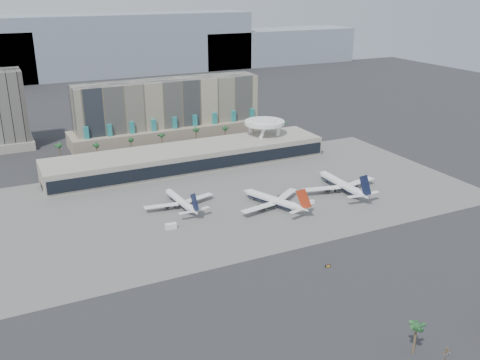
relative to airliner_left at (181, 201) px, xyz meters
name	(u,v)px	position (x,y,z in m)	size (l,w,h in m)	color
ground	(278,241)	(25.62, -53.12, -3.34)	(900.00, 900.00, 0.00)	#232326
apron_pad	(226,197)	(25.62, 1.88, -3.31)	(260.00, 130.00, 0.06)	#5B5B59
mountain_ridge	(102,50)	(53.50, 416.88, 26.55)	(680.00, 60.00, 70.00)	gray
hotel	(169,115)	(35.62, 121.30, 13.47)	(140.00, 30.00, 42.00)	tan
office_tower	(5,114)	(-69.38, 146.88, 19.60)	(30.00, 30.00, 52.00)	black
terminal	(189,156)	(25.62, 56.72, 3.17)	(170.00, 32.50, 14.50)	#ABA296
saucer_structure	(264,125)	(80.62, 62.88, 15.11)	(26.00, 26.00, 21.89)	white
palm_row	(180,135)	(32.62, 91.88, 7.16)	(157.80, 2.80, 13.10)	brown
airliner_left	(181,201)	(0.00, 0.00, 0.00)	(37.15, 38.37, 13.25)	white
airliner_centre	(274,200)	(41.78, -19.95, 0.36)	(38.83, 40.02, 14.66)	white
airliner_right	(342,184)	(84.99, -17.06, 0.67)	(44.75, 46.04, 15.90)	white
service_vehicle_a	(171,226)	(-12.42, -21.20, -2.10)	(5.08, 2.48, 2.48)	white
service_vehicle_b	(311,202)	(60.94, -24.19, -2.47)	(3.39, 1.93, 1.74)	white
taxiway_sign	(328,266)	(31.94, -81.37, -2.84)	(2.24, 0.68, 1.01)	black
near_palm_a	(416,330)	(25.42, -135.89, 4.85)	(6.00, 6.00, 11.01)	brown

